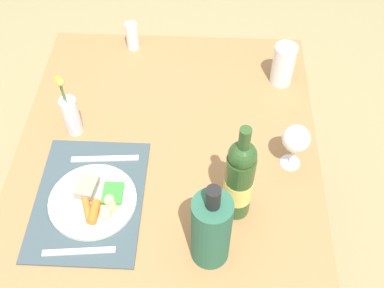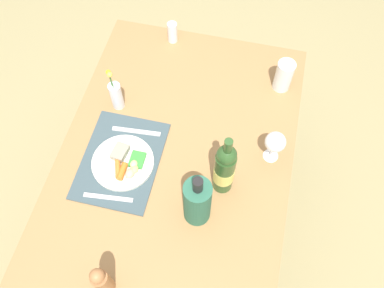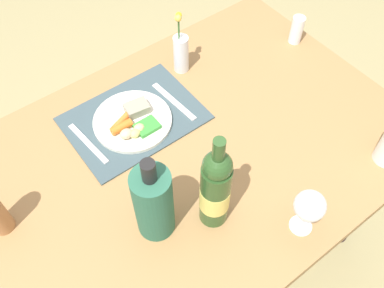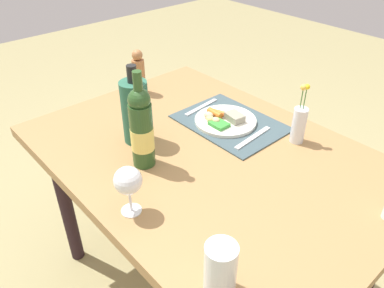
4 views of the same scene
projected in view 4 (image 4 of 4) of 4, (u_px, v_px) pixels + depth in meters
The scene contains 12 objects.
ground_plane at pixel (204, 284), 1.77m from camera, with size 8.00×8.00×0.00m, color #998F60.
dining_table at pixel (208, 171), 1.40m from camera, with size 1.29×0.92×0.75m.
placemat at pixel (230, 123), 1.52m from camera, with size 0.41×0.30×0.01m, color #3B4F54.
dinner_plate at pixel (224, 120), 1.51m from camera, with size 0.24×0.24×0.04m.
fork at pixel (253, 138), 1.42m from camera, with size 0.02×0.20×0.01m, color silver.
knife at pixel (201, 107), 1.61m from camera, with size 0.02×0.19×0.01m, color silver.
pepper_mill at pixel (139, 73), 1.70m from camera, with size 0.06×0.06×0.20m.
wine_glass at pixel (128, 181), 1.04m from camera, with size 0.08×0.08×0.15m.
flower_vase at pixel (299, 123), 1.37m from camera, with size 0.05×0.05×0.23m.
wine_bottle at pixel (142, 129), 1.22m from camera, with size 0.08×0.08×0.34m.
cooler_bottle at pixel (135, 111), 1.35m from camera, with size 0.10×0.10×0.29m.
water_tumbler at pixel (220, 273), 0.85m from camera, with size 0.08×0.08×0.15m.
Camera 4 is at (-0.79, 0.78, 1.53)m, focal length 35.66 mm.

